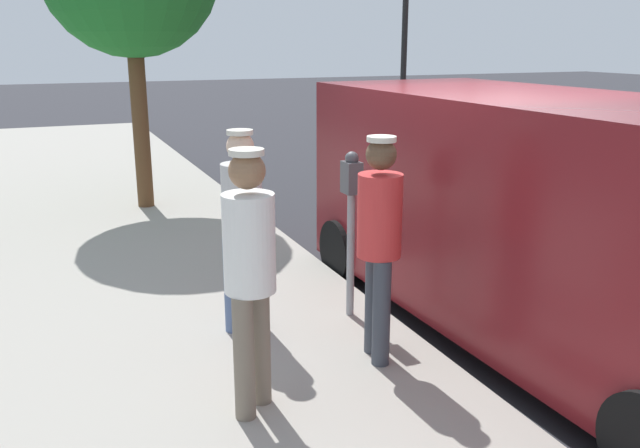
{
  "coord_description": "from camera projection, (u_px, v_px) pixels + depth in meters",
  "views": [
    {
      "loc": [
        3.82,
        5.1,
        2.6
      ],
      "look_at": [
        1.65,
        -0.05,
        1.05
      ],
      "focal_mm": 37.37,
      "sensor_mm": 36.0,
      "label": 1
    }
  ],
  "objects": [
    {
      "name": "ground_plane",
      "position": [
        474.0,
        309.0,
        6.66
      ],
      "size": [
        80.0,
        80.0,
        0.0
      ],
      "primitive_type": "plane",
      "color": "#2D2D33"
    },
    {
      "name": "sidewalk_slab",
      "position": [
        110.0,
        367.0,
        5.33
      ],
      "size": [
        5.0,
        32.0,
        0.15
      ],
      "primitive_type": "cube",
      "color": "#9E998E",
      "rests_on": "ground"
    },
    {
      "name": "parking_meter_near",
      "position": [
        351.0,
        206.0,
        5.88
      ],
      "size": [
        0.14,
        0.18,
        1.52
      ],
      "color": "gray",
      "rests_on": "sidewalk_slab"
    },
    {
      "name": "pedestrian_in_red",
      "position": [
        379.0,
        235.0,
        5.05
      ],
      "size": [
        0.34,
        0.36,
        1.77
      ],
      "color": "#383D47",
      "rests_on": "sidewalk_slab"
    },
    {
      "name": "pedestrian_in_white",
      "position": [
        250.0,
        265.0,
        4.3
      ],
      "size": [
        0.34,
        0.34,
        1.8
      ],
      "color": "#726656",
      "rests_on": "sidewalk_slab"
    },
    {
      "name": "pedestrian_in_gray",
      "position": [
        243.0,
        218.0,
        5.58
      ],
      "size": [
        0.36,
        0.34,
        1.75
      ],
      "color": "#4C608C",
      "rests_on": "sidewalk_slab"
    },
    {
      "name": "parked_van",
      "position": [
        542.0,
        212.0,
        5.8
      ],
      "size": [
        2.26,
        5.26,
        2.15
      ],
      "color": "maroon",
      "rests_on": "ground"
    },
    {
      "name": "traffic_light_corner",
      "position": [
        433.0,
        5.0,
        17.86
      ],
      "size": [
        2.48,
        0.42,
        5.2
      ],
      "color": "black",
      "rests_on": "ground"
    }
  ]
}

